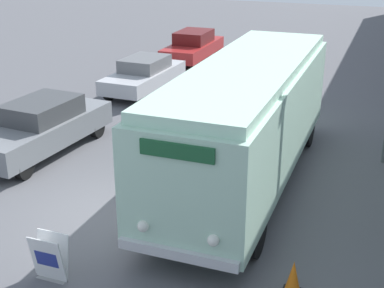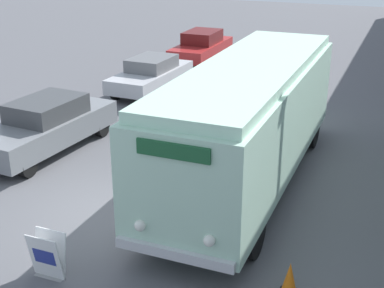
% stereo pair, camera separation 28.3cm
% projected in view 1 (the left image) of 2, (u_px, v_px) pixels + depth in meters
% --- Properties ---
extents(ground_plane, '(80.00, 80.00, 0.00)m').
position_uv_depth(ground_plane, '(114.00, 214.00, 12.32)').
color(ground_plane, '#56565B').
extents(vintage_bus, '(2.45, 9.27, 3.15)m').
position_uv_depth(vintage_bus, '(247.00, 117.00, 13.22)').
color(vintage_bus, black).
rests_on(vintage_bus, ground_plane).
extents(sign_board, '(0.67, 0.35, 0.93)m').
position_uv_depth(sign_board, '(50.00, 258.00, 9.87)').
color(sign_board, gray).
rests_on(sign_board, ground_plane).
extents(parked_car_near, '(2.11, 4.88, 1.55)m').
position_uv_depth(parked_car_near, '(42.00, 127.00, 15.53)').
color(parked_car_near, black).
rests_on(parked_car_near, ground_plane).
extents(parked_car_mid, '(1.88, 4.48, 1.38)m').
position_uv_depth(parked_car_mid, '(144.00, 74.00, 21.45)').
color(parked_car_mid, black).
rests_on(parked_car_mid, ground_plane).
extents(parked_car_far, '(1.75, 4.63, 1.47)m').
position_uv_depth(parked_car_far, '(193.00, 46.00, 26.57)').
color(parked_car_far, black).
rests_on(parked_car_far, ground_plane).
extents(traffic_cone, '(0.36, 0.36, 0.67)m').
position_uv_depth(traffic_cone, '(293.00, 278.00, 9.51)').
color(traffic_cone, black).
rests_on(traffic_cone, ground_plane).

